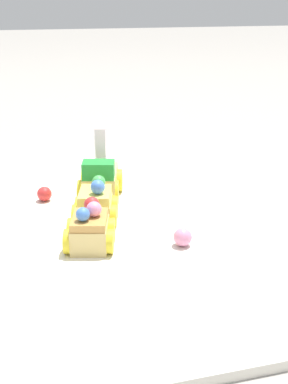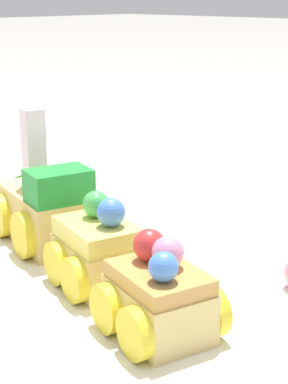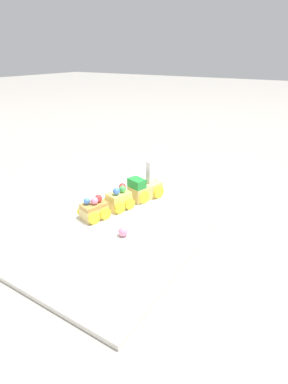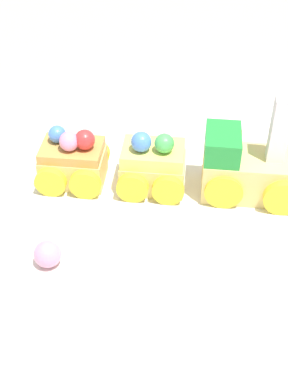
{
  "view_description": "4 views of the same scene",
  "coord_description": "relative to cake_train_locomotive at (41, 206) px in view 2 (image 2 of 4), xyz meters",
  "views": [
    {
      "loc": [
        -0.74,
        0.17,
        0.33
      ],
      "look_at": [
        -0.02,
        -0.03,
        0.05
      ],
      "focal_mm": 50.0,
      "sensor_mm": 36.0,
      "label": 1
    },
    {
      "loc": [
        -0.35,
        0.34,
        0.22
      ],
      "look_at": [
        0.01,
        -0.04,
        0.06
      ],
      "focal_mm": 60.0,
      "sensor_mm": 36.0,
      "label": 2
    },
    {
      "loc": [
        -0.63,
        -0.42,
        0.42
      ],
      "look_at": [
        0.0,
        -0.02,
        0.07
      ],
      "focal_mm": 28.0,
      "sensor_mm": 36.0,
      "label": 3
    },
    {
      "loc": [
        -0.1,
        -0.39,
        0.37
      ],
      "look_at": [
        -0.04,
        -0.01,
        0.05
      ],
      "focal_mm": 50.0,
      "sensor_mm": 36.0,
      "label": 4
    }
  ],
  "objects": [
    {
      "name": "cake_car_caramel",
      "position": [
        -0.19,
        0.05,
        -0.0
      ],
      "size": [
        0.08,
        0.08,
        0.06
      ],
      "rotation": [
        0.0,
        0.0,
        -0.28
      ],
      "color": "#E5C675",
      "rests_on": "display_board"
    },
    {
      "name": "ground_plane",
      "position": [
        -0.08,
        -0.02,
        -0.04
      ],
      "size": [
        10.0,
        10.0,
        0.0
      ],
      "primitive_type": "plane",
      "color": "gray"
    },
    {
      "name": "cake_train_locomotive",
      "position": [
        0.0,
        0.0,
        0.0
      ],
      "size": [
        0.14,
        0.09,
        0.11
      ],
      "rotation": [
        0.0,
        0.0,
        -0.28
      ],
      "color": "#E5C675",
      "rests_on": "display_board"
    },
    {
      "name": "display_board",
      "position": [
        -0.08,
        -0.02,
        -0.03
      ],
      "size": [
        0.77,
        0.45,
        0.01
      ],
      "primitive_type": "cube",
      "color": "white",
      "rests_on": "ground_plane"
    },
    {
      "name": "cake_car_lemon",
      "position": [
        -0.11,
        0.03,
        -0.0
      ],
      "size": [
        0.08,
        0.08,
        0.07
      ],
      "rotation": [
        0.0,
        0.0,
        -0.28
      ],
      "color": "#E5C675",
      "rests_on": "display_board"
    }
  ]
}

